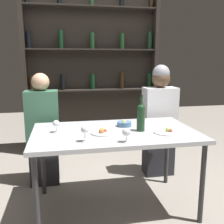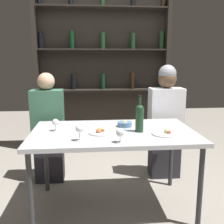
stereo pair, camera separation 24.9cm
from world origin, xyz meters
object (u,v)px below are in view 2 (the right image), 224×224
at_px(wine_glass_0, 79,129).
at_px(food_plate_1, 166,133).
at_px(snack_bowl, 125,124).
at_px(seated_person_right, 165,123).
at_px(seated_person_left, 48,131).
at_px(wine_glass_1, 56,123).
at_px(wine_glass_2, 120,133).
at_px(food_plate_0, 102,132).
at_px(wine_bottle, 140,117).

relative_size(wine_glass_0, food_plate_1, 0.56).
distance_m(snack_bowl, seated_person_right, 0.75).
bearing_deg(seated_person_left, food_plate_1, -35.14).
height_order(wine_glass_1, seated_person_right, seated_person_right).
bearing_deg(snack_bowl, wine_glass_2, -101.85).
bearing_deg(wine_glass_1, seated_person_left, 105.13).
distance_m(food_plate_0, seated_person_left, 0.93).
relative_size(wine_glass_0, snack_bowl, 0.96).
distance_m(wine_glass_0, seated_person_left, 1.03).
bearing_deg(wine_glass_2, wine_glass_0, 166.43).
height_order(snack_bowl, seated_person_left, seated_person_left).
bearing_deg(food_plate_0, seated_person_left, 129.07).
bearing_deg(seated_person_left, wine_glass_1, -74.87).
xyz_separation_m(wine_bottle, seated_person_right, (0.45, 0.69, -0.24)).
distance_m(food_plate_1, snack_bowl, 0.44).
relative_size(wine_glass_0, wine_glass_2, 1.13).
bearing_deg(wine_bottle, wine_glass_1, 173.09).
height_order(wine_glass_2, food_plate_1, wine_glass_2).
height_order(wine_bottle, seated_person_right, seated_person_right).
relative_size(wine_glass_0, seated_person_left, 0.11).
relative_size(food_plate_0, seated_person_left, 0.19).
distance_m(food_plate_0, seated_person_right, 1.07).
xyz_separation_m(wine_bottle, wine_glass_2, (-0.21, -0.30, -0.06)).
height_order(food_plate_1, snack_bowl, snack_bowl).
height_order(wine_bottle, seated_person_left, seated_person_left).
height_order(wine_glass_0, wine_glass_2, wine_glass_0).
xyz_separation_m(wine_glass_1, seated_person_left, (-0.16, 0.60, -0.24)).
height_order(wine_glass_2, seated_person_right, seated_person_right).
xyz_separation_m(food_plate_1, seated_person_right, (0.23, 0.80, -0.11)).
bearing_deg(wine_glass_1, wine_bottle, -6.91).
relative_size(wine_glass_2, seated_person_right, 0.09).
bearing_deg(wine_glass_0, food_plate_0, 48.11).
distance_m(wine_glass_1, seated_person_right, 1.36).
height_order(wine_glass_0, seated_person_right, seated_person_right).
bearing_deg(wine_bottle, seated_person_right, 56.88).
distance_m(wine_bottle, seated_person_left, 1.19).
distance_m(wine_bottle, wine_glass_0, 0.58).
bearing_deg(food_plate_1, seated_person_right, 73.60).
relative_size(wine_bottle, food_plate_0, 1.40).
relative_size(wine_bottle, wine_glass_0, 2.50).
relative_size(wine_bottle, snack_bowl, 2.39).
bearing_deg(food_plate_0, wine_glass_2, -65.18).
distance_m(food_plate_0, food_plate_1, 0.56).
distance_m(food_plate_1, seated_person_right, 0.84).
bearing_deg(wine_glass_2, food_plate_0, 114.82).
bearing_deg(seated_person_left, seated_person_right, 0.00).
xyz_separation_m(food_plate_0, snack_bowl, (0.24, 0.21, 0.01)).
xyz_separation_m(snack_bowl, seated_person_left, (-0.81, 0.49, -0.19)).
bearing_deg(wine_glass_0, snack_bowl, 44.93).
bearing_deg(wine_bottle, snack_bowl, 118.44).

